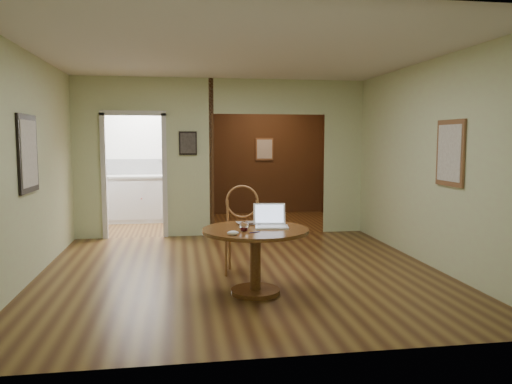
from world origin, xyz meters
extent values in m
plane|color=#3F2312|center=(0.00, 0.00, 0.00)|extent=(5.00, 5.00, 0.00)
plane|color=silver|center=(0.00, 0.00, 2.70)|extent=(5.00, 5.00, 0.00)
plane|color=beige|center=(0.00, -2.50, 1.35)|extent=(5.00, 0.00, 5.00)
plane|color=beige|center=(-2.50, 0.00, 1.35)|extent=(0.00, 5.00, 5.00)
plane|color=beige|center=(2.50, 0.00, 1.35)|extent=(0.00, 5.00, 5.00)
cube|color=beige|center=(-2.25, 2.50, 1.35)|extent=(0.50, 2.70, 0.04)
cube|color=beige|center=(-0.60, 2.50, 1.35)|extent=(0.80, 2.70, 0.04)
cube|color=beige|center=(2.15, 2.50, 1.35)|extent=(0.70, 2.70, 0.04)
plane|color=silver|center=(-1.35, 4.50, 1.35)|extent=(2.70, 0.00, 2.70)
plane|color=#351C0F|center=(1.15, 5.00, 1.35)|extent=(2.70, 0.00, 2.70)
cube|color=#351C0F|center=(-0.20, 3.75, 1.35)|extent=(0.08, 2.50, 2.70)
cube|color=black|center=(-2.48, 0.00, 1.50)|extent=(0.03, 0.70, 0.90)
cube|color=brown|center=(2.48, -0.50, 1.50)|extent=(0.03, 0.60, 0.80)
cube|color=black|center=(-0.60, 2.48, 1.60)|extent=(0.30, 0.03, 0.40)
cube|color=silver|center=(1.15, 4.98, 1.45)|extent=(0.40, 0.03, 0.50)
cube|color=white|center=(-1.35, 4.49, 1.10)|extent=(2.00, 0.02, 0.32)
cylinder|color=brown|center=(0.04, -0.89, 0.02)|extent=(0.53, 0.53, 0.05)
cylinder|color=brown|center=(0.04, -0.89, 0.35)|extent=(0.11, 0.11, 0.62)
cylinder|color=brown|center=(0.04, -0.89, 0.69)|extent=(1.14, 1.14, 0.04)
cylinder|color=#AB6E3C|center=(-0.01, -0.04, 0.49)|extent=(0.56, 0.56, 0.03)
cylinder|color=#AB6E3C|center=(-0.21, -0.16, 0.25)|extent=(0.03, 0.03, 0.49)
cylinder|color=#AB6E3C|center=(0.11, -0.24, 0.25)|extent=(0.03, 0.03, 0.49)
cylinder|color=#AB6E3C|center=(-0.14, 0.16, 0.25)|extent=(0.03, 0.03, 0.49)
cylinder|color=#AB6E3C|center=(0.18, 0.08, 0.25)|extent=(0.03, 0.03, 0.49)
cylinder|color=#AB6E3C|center=(-0.16, 0.16, 0.70)|extent=(0.03, 0.03, 0.39)
cylinder|color=#AB6E3C|center=(0.21, 0.08, 0.70)|extent=(0.03, 0.03, 0.39)
torus|color=#AB6E3C|center=(0.03, 0.13, 0.88)|extent=(0.42, 0.13, 0.42)
cube|color=white|center=(0.22, -0.87, 0.72)|extent=(0.38, 0.29, 0.02)
cube|color=silver|center=(0.22, -0.90, 0.73)|extent=(0.31, 0.17, 0.00)
cube|color=white|center=(0.22, -0.72, 0.85)|extent=(0.36, 0.11, 0.23)
cube|color=#7F8AA1|center=(0.22, -0.73, 0.85)|extent=(0.31, 0.08, 0.19)
imported|color=#BCBDC1|center=(0.05, -0.66, 0.73)|extent=(0.38, 0.26, 0.03)
ellipsoid|color=white|center=(-0.24, -1.24, 0.74)|extent=(0.12, 0.07, 0.05)
cylinder|color=#0D1060|center=(-0.01, -1.12, 0.72)|extent=(0.12, 0.07, 0.01)
cube|color=silver|center=(-1.35, 4.20, 0.45)|extent=(2.00, 0.55, 0.90)
cube|color=silver|center=(-1.35, 4.20, 0.92)|extent=(2.06, 0.60, 0.04)
sphere|color=#B20C0C|center=(-1.50, 3.91, 0.50)|extent=(0.03, 0.03, 0.03)
sphere|color=#B20C0C|center=(-0.50, 3.91, 0.50)|extent=(0.03, 0.03, 0.03)
ellipsoid|color=#CAAD94|center=(-0.78, 4.20, 1.07)|extent=(0.31, 0.28, 0.26)
camera|label=1|loc=(-0.76, -6.09, 1.66)|focal=35.00mm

